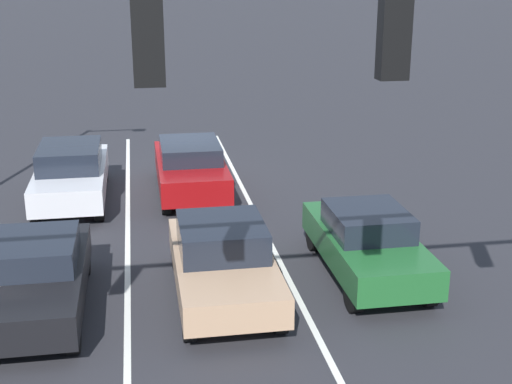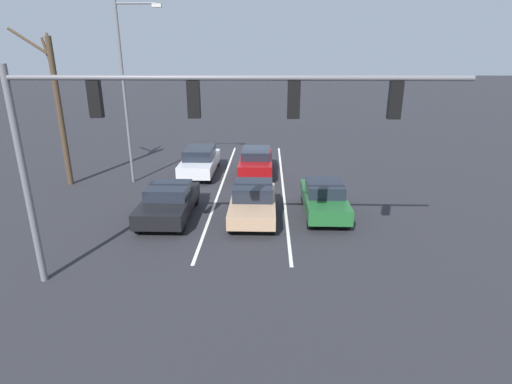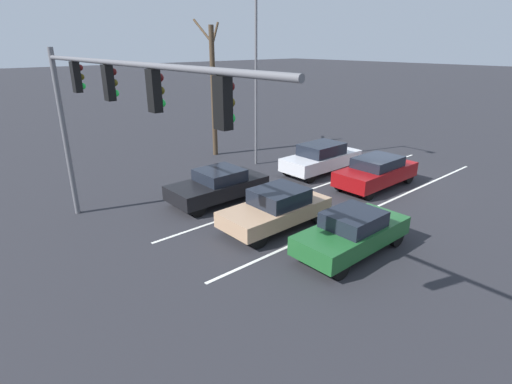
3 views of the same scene
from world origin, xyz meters
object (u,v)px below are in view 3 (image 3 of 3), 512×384
car_darkgreen_leftlane_front (352,232)px  car_maroon_midlane_second (376,172)px  traffic_signal_gantry (103,100)px  bare_tree_near (213,85)px  street_lamp_right_shoulder (259,69)px  car_tan_midlane_front (276,208)px  car_black_rightlane_front (218,185)px  car_silver_rightlane_second (322,158)px

car_darkgreen_leftlane_front → car_maroon_midlane_second: (3.11, -6.15, 0.02)m
car_darkgreen_leftlane_front → traffic_signal_gantry: (4.97, 5.63, 4.18)m
traffic_signal_gantry → bare_tree_near: size_ratio=1.54×
car_maroon_midlane_second → street_lamp_right_shoulder: bearing=15.5°
car_tan_midlane_front → car_maroon_midlane_second: (0.08, -6.64, 0.01)m
car_black_rightlane_front → bare_tree_near: bearing=-34.7°
car_silver_rightlane_second → car_maroon_midlane_second: bearing=-177.4°
car_silver_rightlane_second → traffic_signal_gantry: (-1.37, 11.63, 4.13)m
car_black_rightlane_front → traffic_signal_gantry: bearing=107.6°
car_darkgreen_leftlane_front → bare_tree_near: bare_tree_near is taller
car_silver_rightlane_second → traffic_signal_gantry: 12.42m
car_black_rightlane_front → car_silver_rightlane_second: size_ratio=0.92×
car_darkgreen_leftlane_front → car_tan_midlane_front: car_tan_midlane_front is taller
car_black_rightlane_front → car_tan_midlane_front: size_ratio=1.01×
car_black_rightlane_front → traffic_signal_gantry: size_ratio=0.35×
traffic_signal_gantry → bare_tree_near: 12.52m
traffic_signal_gantry → car_darkgreen_leftlane_front: bearing=-131.4°
car_black_rightlane_front → street_lamp_right_shoulder: size_ratio=0.47×
street_lamp_right_shoulder → bare_tree_near: (3.54, 0.47, -1.05)m
car_black_rightlane_front → car_darkgreen_leftlane_front: bearing=-175.2°
car_black_rightlane_front → traffic_signal_gantry: 6.78m
car_tan_midlane_front → car_silver_rightlane_second: bearing=-63.0°
car_tan_midlane_front → bare_tree_near: 11.44m
car_tan_midlane_front → bare_tree_near: (10.01, -4.40, 3.38)m
car_tan_midlane_front → car_maroon_midlane_second: 6.64m
car_black_rightlane_front → car_maroon_midlane_second: (-3.47, -6.70, 0.04)m
traffic_signal_gantry → street_lamp_right_shoulder: bearing=-65.6°
car_black_rightlane_front → car_tan_midlane_front: car_tan_midlane_front is taller
car_darkgreen_leftlane_front → street_lamp_right_shoulder: 11.37m
street_lamp_right_shoulder → traffic_signal_gantry: bearing=114.4°
car_darkgreen_leftlane_front → bare_tree_near: 14.03m
car_maroon_midlane_second → traffic_signal_gantry: traffic_signal_gantry is taller
car_darkgreen_leftlane_front → bare_tree_near: size_ratio=0.54×
car_darkgreen_leftlane_front → car_tan_midlane_front: (3.03, 0.49, 0.02)m
car_silver_rightlane_second → street_lamp_right_shoulder: 5.65m
car_maroon_midlane_second → car_tan_midlane_front: bearing=90.7°
car_maroon_midlane_second → street_lamp_right_shoulder: street_lamp_right_shoulder is taller
car_tan_midlane_front → car_maroon_midlane_second: car_tan_midlane_front is taller
car_silver_rightlane_second → street_lamp_right_shoulder: bearing=27.1°
car_silver_rightlane_second → traffic_signal_gantry: bearing=96.7°
car_maroon_midlane_second → bare_tree_near: size_ratio=0.57×
car_maroon_midlane_second → car_silver_rightlane_second: bearing=2.6°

